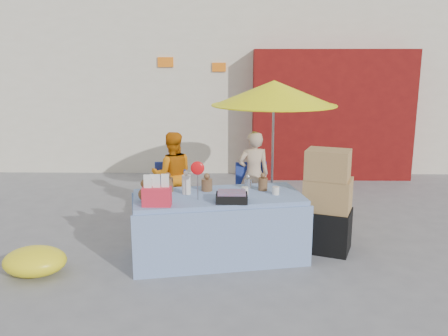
{
  "coord_description": "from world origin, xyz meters",
  "views": [
    {
      "loc": [
        0.19,
        -5.46,
        2.37
      ],
      "look_at": [
        0.08,
        0.6,
        1.0
      ],
      "focal_mm": 38.0,
      "sensor_mm": 36.0,
      "label": 1
    }
  ],
  "objects_px": {
    "market_table": "(218,225)",
    "umbrella": "(274,94)",
    "vendor_orange": "(172,175)",
    "box_stack": "(327,205)",
    "vendor_beige": "(253,174)",
    "chair_left": "(172,202)",
    "chair_right": "(253,203)"
  },
  "relations": [
    {
      "from": "market_table",
      "to": "vendor_orange",
      "type": "bearing_deg",
      "value": 103.98
    },
    {
      "from": "market_table",
      "to": "chair_right",
      "type": "height_order",
      "value": "market_table"
    },
    {
      "from": "chair_right",
      "to": "box_stack",
      "type": "bearing_deg",
      "value": -63.8
    },
    {
      "from": "chair_left",
      "to": "vendor_orange",
      "type": "relative_size",
      "value": 0.64
    },
    {
      "from": "chair_right",
      "to": "umbrella",
      "type": "relative_size",
      "value": 0.41
    },
    {
      "from": "vendor_orange",
      "to": "box_stack",
      "type": "xyz_separation_m",
      "value": [
        2.12,
        -1.35,
        -0.06
      ]
    },
    {
      "from": "chair_left",
      "to": "chair_right",
      "type": "xyz_separation_m",
      "value": [
        1.25,
        0.0,
        0.0
      ]
    },
    {
      "from": "market_table",
      "to": "vendor_orange",
      "type": "xyz_separation_m",
      "value": [
        -0.75,
        1.59,
        0.25
      ]
    },
    {
      "from": "vendor_beige",
      "to": "chair_left",
      "type": "bearing_deg",
      "value": -3.35
    },
    {
      "from": "umbrella",
      "to": "vendor_orange",
      "type": "bearing_deg",
      "value": -174.47
    },
    {
      "from": "market_table",
      "to": "vendor_orange",
      "type": "relative_size",
      "value": 1.67
    },
    {
      "from": "box_stack",
      "to": "vendor_orange",
      "type": "bearing_deg",
      "value": 147.49
    },
    {
      "from": "chair_right",
      "to": "chair_left",
      "type": "bearing_deg",
      "value": 170.52
    },
    {
      "from": "vendor_orange",
      "to": "vendor_beige",
      "type": "distance_m",
      "value": 1.25
    },
    {
      "from": "chair_left",
      "to": "box_stack",
      "type": "relative_size",
      "value": 0.65
    },
    {
      "from": "vendor_beige",
      "to": "umbrella",
      "type": "distance_m",
      "value": 1.27
    },
    {
      "from": "market_table",
      "to": "chair_right",
      "type": "bearing_deg",
      "value": 59.86
    },
    {
      "from": "chair_right",
      "to": "umbrella",
      "type": "height_order",
      "value": "umbrella"
    },
    {
      "from": "market_table",
      "to": "box_stack",
      "type": "relative_size",
      "value": 1.69
    },
    {
      "from": "market_table",
      "to": "box_stack",
      "type": "bearing_deg",
      "value": -1.36
    },
    {
      "from": "market_table",
      "to": "vendor_beige",
      "type": "distance_m",
      "value": 1.69
    },
    {
      "from": "market_table",
      "to": "umbrella",
      "type": "relative_size",
      "value": 1.06
    },
    {
      "from": "market_table",
      "to": "vendor_beige",
      "type": "relative_size",
      "value": 1.66
    },
    {
      "from": "market_table",
      "to": "umbrella",
      "type": "distance_m",
      "value": 2.42
    },
    {
      "from": "vendor_orange",
      "to": "box_stack",
      "type": "bearing_deg",
      "value": 138.02
    },
    {
      "from": "chair_left",
      "to": "vendor_orange",
      "type": "xyz_separation_m",
      "value": [
        0.0,
        0.13,
        0.41
      ]
    },
    {
      "from": "market_table",
      "to": "chair_left",
      "type": "distance_m",
      "value": 1.65
    },
    {
      "from": "vendor_beige",
      "to": "box_stack",
      "type": "height_order",
      "value": "vendor_beige"
    },
    {
      "from": "vendor_beige",
      "to": "umbrella",
      "type": "relative_size",
      "value": 0.64
    },
    {
      "from": "market_table",
      "to": "umbrella",
      "type": "height_order",
      "value": "umbrella"
    },
    {
      "from": "chair_left",
      "to": "vendor_beige",
      "type": "distance_m",
      "value": 1.33
    },
    {
      "from": "chair_right",
      "to": "market_table",
      "type": "bearing_deg",
      "value": -118.39
    }
  ]
}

